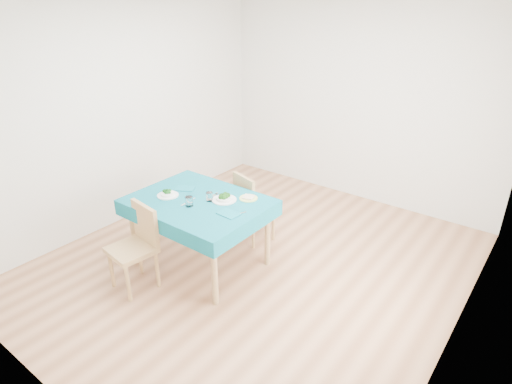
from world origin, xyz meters
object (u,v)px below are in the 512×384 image
Objects in this scene: chair_far at (256,203)px; bowl_far at (224,197)px; chair_near at (131,243)px; side_plate at (248,198)px; bowl_near at (168,193)px; table at (200,233)px.

bowl_far is at bearing 111.19° from chair_far.
side_plate is at bearing 67.06° from chair_near.
side_plate is (0.71, 0.46, -0.03)m from bowl_near.
table is 0.75m from chair_near.
bowl_far is at bearing 37.31° from table.
bowl_near is 0.60m from bowl_far.
chair_near reaches higher than bowl_near.
bowl_near reaches higher than table.
side_plate is at bearing 41.95° from table.
bowl_near is at bearing 77.22° from chair_far.
chair_far reaches higher than table.
chair_far is (0.16, 0.77, 0.09)m from table.
chair_far is 4.22× the size of bowl_near.
bowl_near is 0.88× the size of bowl_far.
table is 0.79m from chair_far.
bowl_near is (-0.48, -0.88, 0.32)m from chair_far.
table is 6.19× the size of bowl_near.
bowl_far is at bearing 27.04° from bowl_near.
bowl_far is at bearing 70.21° from chair_near.
chair_near is 1.07× the size of chair_far.
bowl_far is 1.34× the size of side_plate.
table is at bearing 19.13° from bowl_near.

